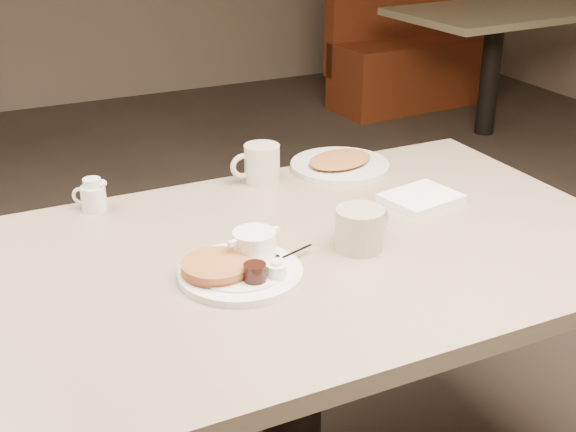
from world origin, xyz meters
name	(u,v)px	position (x,y,z in m)	size (l,w,h in m)	color
diner_table	(292,318)	(0.00, 0.00, 0.58)	(1.50, 0.90, 0.75)	tan
main_plate	(240,264)	(-0.14, -0.05, 0.77)	(0.32, 0.29, 0.07)	white
coffee_mug_near	(361,228)	(0.13, -0.05, 0.80)	(0.16, 0.13, 0.09)	#B0AC92
napkin	(421,198)	(0.39, 0.09, 0.76)	(0.19, 0.17, 0.02)	white
coffee_mug_far	(261,164)	(0.10, 0.38, 0.80)	(0.13, 0.10, 0.10)	beige
creamer_right	(93,196)	(-0.33, 0.39, 0.79)	(0.08, 0.06, 0.08)	white
hash_plate	(340,164)	(0.33, 0.38, 0.76)	(0.34, 0.34, 0.04)	silver
booth_back_right	(418,46)	(2.37, 2.92, 0.41)	(1.23, 1.42, 1.12)	maroon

